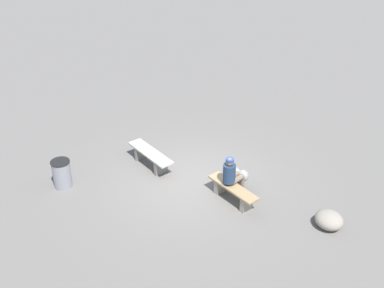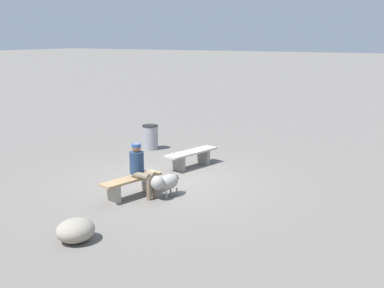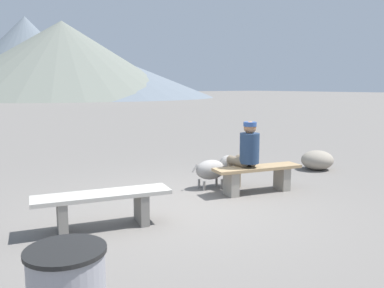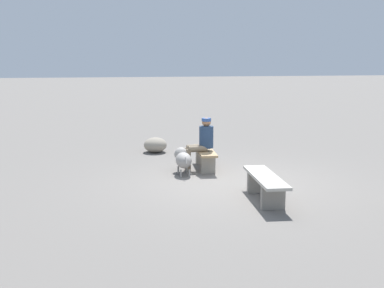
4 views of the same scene
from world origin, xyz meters
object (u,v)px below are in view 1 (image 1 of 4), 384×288
seated_person (232,174)px  boulder (329,220)px  trash_bin (62,174)px  bench_right (233,191)px  dog (236,173)px  bench_left (151,156)px

seated_person → boulder: 2.72m
boulder → trash_bin: bearing=-155.9°
bench_right → dog: bearing=131.6°
seated_person → bench_right: bearing=-34.6°
trash_bin → boulder: 7.24m
bench_left → trash_bin: 2.61m
boulder → bench_left: bearing=-173.1°
bench_left → boulder: (5.38, 0.66, -0.12)m
bench_left → boulder: bench_left is taller
bench_right → dog: (-0.37, 0.69, 0.06)m
bench_left → boulder: size_ratio=2.53×
dog → seated_person: bearing=-59.7°
bench_left → trash_bin: bearing=-104.7°
bench_right → dog: 0.79m
seated_person → dog: (-0.22, 0.56, -0.37)m
dog → trash_bin: trash_bin is taller
dog → trash_bin: bearing=-131.8°
dog → boulder: 2.85m
dog → bench_right: bearing=-52.7°
bench_left → seated_person: bearing=17.6°
bench_left → dog: (2.54, 0.76, 0.03)m
seated_person → trash_bin: size_ratio=1.55×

